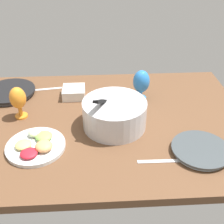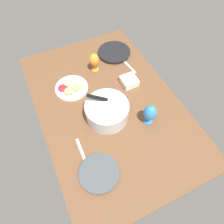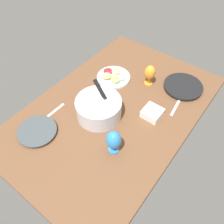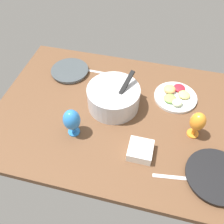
% 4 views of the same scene
% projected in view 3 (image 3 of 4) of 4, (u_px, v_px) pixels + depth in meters
% --- Properties ---
extents(ground_plane, '(1.60, 1.04, 0.04)m').
position_uv_depth(ground_plane, '(114.00, 111.00, 1.70)').
color(ground_plane, brown).
extents(dinner_plate_left, '(0.26, 0.26, 0.03)m').
position_uv_depth(dinner_plate_left, '(37.00, 131.00, 1.54)').
color(dinner_plate_left, silver).
rests_on(dinner_plate_left, ground_plane).
extents(dinner_plate_right, '(0.30, 0.30, 0.03)m').
position_uv_depth(dinner_plate_right, '(183.00, 87.00, 1.81)').
color(dinner_plate_right, '#4C4C51').
rests_on(dinner_plate_right, ground_plane).
extents(mixing_bowl, '(0.31, 0.31, 0.21)m').
position_uv_depth(mixing_bowl, '(99.00, 108.00, 1.60)').
color(mixing_bowl, silver).
rests_on(mixing_bowl, ground_plane).
extents(fruit_platter, '(0.27, 0.27, 0.06)m').
position_uv_depth(fruit_platter, '(113.00, 77.00, 1.88)').
color(fruit_platter, silver).
rests_on(fruit_platter, ground_plane).
extents(hurricane_glass_blue, '(0.09, 0.09, 0.18)m').
position_uv_depth(hurricane_glass_blue, '(114.00, 140.00, 1.39)').
color(hurricane_glass_blue, '#2E7DD3').
rests_on(hurricane_glass_blue, ground_plane).
extents(hurricane_glass_orange, '(0.08, 0.08, 0.17)m').
position_uv_depth(hurricane_glass_orange, '(150.00, 73.00, 1.77)').
color(hurricane_glass_orange, orange).
rests_on(hurricane_glass_orange, ground_plane).
extents(square_bowl_white, '(0.13, 0.13, 0.06)m').
position_uv_depth(square_bowl_white, '(152.00, 113.00, 1.62)').
color(square_bowl_white, white).
rests_on(square_bowl_white, ground_plane).
extents(fork_by_left_plate, '(0.18, 0.02, 0.01)m').
position_uv_depth(fork_by_left_plate, '(54.00, 111.00, 1.67)').
color(fork_by_left_plate, silver).
rests_on(fork_by_left_plate, ground_plane).
extents(fork_by_right_plate, '(0.18, 0.04, 0.01)m').
position_uv_depth(fork_by_right_plate, '(176.00, 107.00, 1.69)').
color(fork_by_right_plate, silver).
rests_on(fork_by_right_plate, ground_plane).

